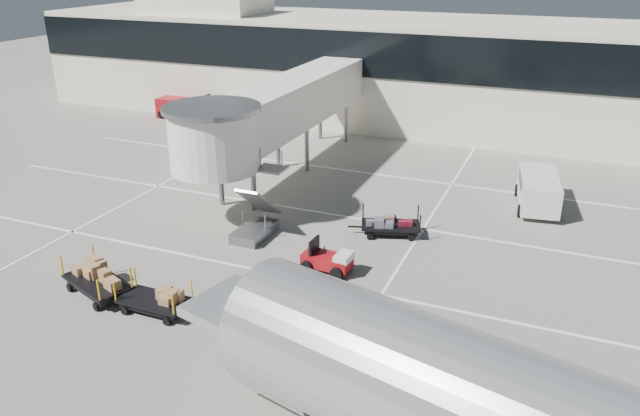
% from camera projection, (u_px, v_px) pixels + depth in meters
% --- Properties ---
extents(ground, '(140.00, 140.00, 0.00)m').
position_uv_depth(ground, '(227.00, 290.00, 25.65)').
color(ground, gray).
rests_on(ground, ground).
extents(lane_markings, '(40.00, 30.00, 0.02)m').
position_uv_depth(lane_markings, '(304.00, 207.00, 33.85)').
color(lane_markings, white).
rests_on(lane_markings, ground).
extents(terminal, '(64.00, 12.11, 15.20)m').
position_uv_depth(terminal, '(412.00, 70.00, 49.74)').
color(terminal, silver).
rests_on(terminal, ground).
extents(jet_bridge, '(5.70, 20.40, 6.03)m').
position_uv_depth(jet_bridge, '(272.00, 112.00, 35.88)').
color(jet_bridge, white).
rests_on(jet_bridge, ground).
extents(baggage_tug, '(2.22, 1.48, 1.42)m').
position_uv_depth(baggage_tug, '(328.00, 260.00, 26.95)').
color(baggage_tug, maroon).
rests_on(baggage_tug, ground).
extents(suitcase_cart, '(3.54, 2.24, 1.37)m').
position_uv_depth(suitcase_cart, '(388.00, 225.00, 30.41)').
color(suitcase_cart, black).
rests_on(suitcase_cart, ground).
extents(box_cart_near, '(3.39, 1.38, 1.33)m').
position_uv_depth(box_cart_near, '(154.00, 300.00, 23.92)').
color(box_cart_near, black).
rests_on(box_cart_near, ground).
extents(box_cart_far, '(3.84, 2.52, 1.49)m').
position_uv_depth(box_cart_far, '(97.00, 282.00, 25.06)').
color(box_cart_far, black).
rests_on(box_cart_far, ground).
extents(ground_worker, '(0.71, 0.52, 1.80)m').
position_uv_depth(ground_worker, '(290.00, 286.00, 24.12)').
color(ground_worker, '#92FF1A').
rests_on(ground_worker, ground).
extents(minivan, '(2.66, 4.97, 1.79)m').
position_uv_depth(minivan, '(538.00, 188.00, 33.59)').
color(minivan, silver).
rests_on(minivan, ground).
extents(belt_loader, '(4.48, 1.89, 2.14)m').
position_uv_depth(belt_loader, '(183.00, 109.00, 51.45)').
color(belt_loader, maroon).
rests_on(belt_loader, ground).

